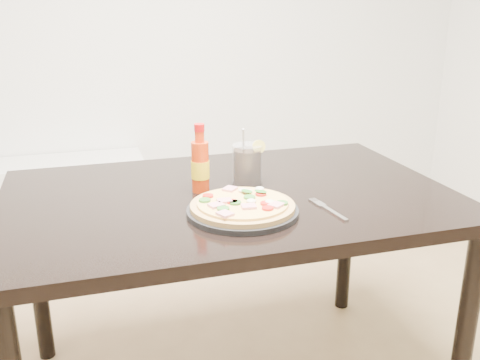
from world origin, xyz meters
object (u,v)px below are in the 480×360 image
object	(u,v)px
hot_sauce_bottle	(200,165)
cola_cup	(247,165)
dining_table	(229,217)
plate	(243,211)
fork	(327,208)
media_console	(16,208)
pizza	(243,205)

from	to	relation	value
hot_sauce_bottle	cola_cup	size ratio (longest dim) A/B	1.15
dining_table	hot_sauce_bottle	bearing A→B (deg)	154.19
plate	cola_cup	bearing A→B (deg)	69.72
dining_table	cola_cup	world-z (taller)	cola_cup
cola_cup	hot_sauce_bottle	bearing A→B (deg)	-168.55
fork	cola_cup	bearing A→B (deg)	110.07
fork	media_console	bearing A→B (deg)	115.48
cola_cup	plate	bearing A→B (deg)	-110.28
pizza	hot_sauce_bottle	size ratio (longest dim) A/B	1.36
pizza	fork	distance (m)	0.25
hot_sauce_bottle	cola_cup	bearing A→B (deg)	11.45
media_console	dining_table	bearing A→B (deg)	-60.37
fork	pizza	bearing A→B (deg)	164.35
plate	hot_sauce_bottle	world-z (taller)	hot_sauce_bottle
dining_table	media_console	xyz separation A→B (m)	(-0.82, 1.44, -0.42)
fork	hot_sauce_bottle	bearing A→B (deg)	133.54
plate	pizza	world-z (taller)	pizza
dining_table	cola_cup	size ratio (longest dim) A/B	7.36
cola_cup	dining_table	bearing A→B (deg)	-138.59
hot_sauce_bottle	fork	world-z (taller)	hot_sauce_bottle
dining_table	media_console	size ratio (longest dim) A/B	1.00
plate	media_console	size ratio (longest dim) A/B	0.23
dining_table	fork	xyz separation A→B (m)	(0.23, -0.22, 0.09)
dining_table	hot_sauce_bottle	size ratio (longest dim) A/B	6.41
hot_sauce_bottle	fork	distance (m)	0.42
dining_table	cola_cup	distance (m)	0.18
fork	dining_table	bearing A→B (deg)	129.65
pizza	cola_cup	bearing A→B (deg)	69.83
cola_cup	fork	world-z (taller)	cola_cup
pizza	media_console	bearing A→B (deg)	116.46
plate	fork	world-z (taller)	plate
hot_sauce_bottle	media_console	world-z (taller)	hot_sauce_bottle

